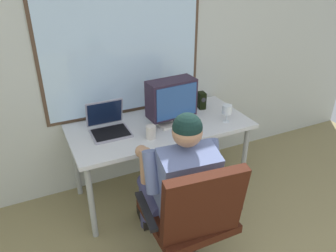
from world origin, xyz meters
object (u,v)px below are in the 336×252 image
at_px(desk, 161,131).
at_px(laptop, 108,124).
at_px(person_seated, 179,180).
at_px(office_chair, 194,214).
at_px(desk_speaker, 202,100).
at_px(crt_monitor, 171,99).
at_px(coffee_mug, 151,132).
at_px(wine_glass, 227,110).

bearing_deg(desk, laptop, 168.97).
bearing_deg(desk, person_seated, -103.48).
bearing_deg(office_chair, desk, 78.81).
height_order(person_seated, desk_speaker, person_seated).
distance_m(crt_monitor, laptop, 0.57).
xyz_separation_m(crt_monitor, laptop, (-0.54, 0.09, -0.16)).
height_order(desk, office_chair, office_chair).
bearing_deg(coffee_mug, desk_speaker, 26.65).
distance_m(person_seated, wine_glass, 0.89).
distance_m(person_seated, desk_speaker, 1.07).
xyz_separation_m(desk, wine_glass, (0.55, -0.19, 0.18)).
bearing_deg(person_seated, laptop, 110.10).
distance_m(laptop, wine_glass, 1.03).
bearing_deg(crt_monitor, coffee_mug, -146.47).
relative_size(laptop, coffee_mug, 2.91).
distance_m(office_chair, crt_monitor, 1.05).
bearing_deg(desk, desk_speaker, 16.84).
relative_size(desk, desk_speaker, 9.79).
bearing_deg(crt_monitor, office_chair, -107.17).
relative_size(office_chair, desk_speaker, 6.08).
distance_m(crt_monitor, coffee_mug, 0.36).
distance_m(desk_speaker, coffee_mug, 0.74).
bearing_deg(office_chair, laptop, 103.95).
relative_size(wine_glass, coffee_mug, 1.45).
bearing_deg(coffee_mug, office_chair, -91.66).
bearing_deg(office_chair, person_seated, 84.84).
distance_m(crt_monitor, desk_speaker, 0.45).
bearing_deg(crt_monitor, desk, 177.27).
bearing_deg(desk, coffee_mug, -132.04).
bearing_deg(desk_speaker, crt_monitor, -158.51).
height_order(person_seated, wine_glass, person_seated).
relative_size(crt_monitor, coffee_mug, 3.92).
bearing_deg(desk_speaker, desk, -163.16).
distance_m(wine_glass, coffee_mug, 0.72).
bearing_deg(laptop, coffee_mug, -44.05).
xyz_separation_m(desk, coffee_mug, (-0.16, -0.18, 0.12)).
relative_size(person_seated, coffee_mug, 11.07).
height_order(desk, desk_speaker, desk_speaker).
xyz_separation_m(person_seated, laptop, (-0.28, 0.76, 0.15)).
bearing_deg(person_seated, desk, 76.52).
xyz_separation_m(desk, laptop, (-0.44, 0.09, 0.13)).
bearing_deg(desk_speaker, office_chair, -122.15).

